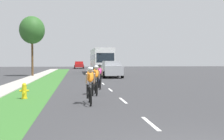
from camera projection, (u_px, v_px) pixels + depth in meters
The scene contains 13 objects.
ground_plane at pixel (100, 81), 24.92m from camera, with size 120.00×120.00×0.00m, color #38383A.
grass_verge at pixel (48, 81), 24.32m from camera, with size 2.39×70.00×0.01m, color #38722D.
sidewalk_concrete at pixel (24, 82), 24.05m from camera, with size 1.64×70.00×0.10m, color #B2ADA3.
lane_markings_center at pixel (96, 78), 28.88m from camera, with size 0.12×53.13×0.01m.
fire_hydrant_yellow at pixel (24, 91), 13.23m from camera, with size 0.44×0.38×0.76m.
cyclist_lead at pixel (90, 85), 11.63m from camera, with size 0.42×1.72×1.58m.
cyclist_trailing at pixel (96, 80), 14.83m from camera, with size 0.42×1.72×1.58m.
cyclist_distant at pixel (99, 76), 17.98m from camera, with size 0.42×1.72×1.58m.
suv_silver at pixel (111, 69), 30.05m from camera, with size 2.15×4.70×1.79m.
bus_white at pixel (101, 60), 40.08m from camera, with size 2.78×11.60×3.48m.
sedan_maroon at pixel (95, 66), 55.76m from camera, with size 1.98×4.30×1.52m.
pickup_red at pixel (79, 65), 63.78m from camera, with size 2.22×5.10×1.64m.
street_tree_near at pixel (32, 30), 32.35m from camera, with size 2.93×2.93×7.02m.
Camera 1 is at (-2.16, -4.80, 1.83)m, focal length 44.44 mm.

